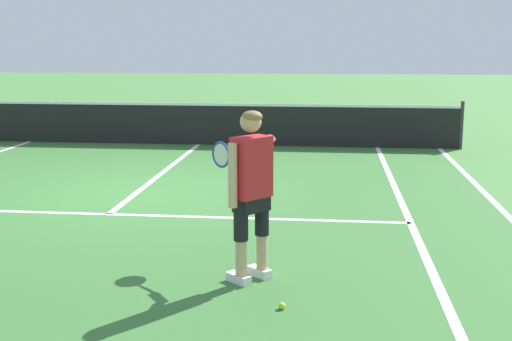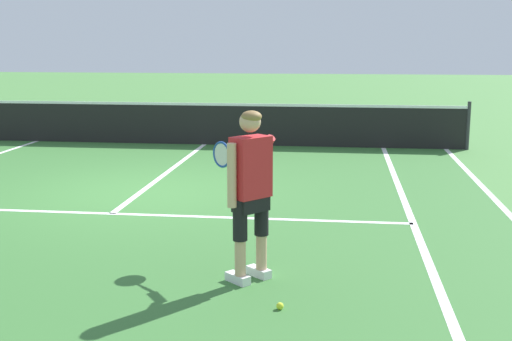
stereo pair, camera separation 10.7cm
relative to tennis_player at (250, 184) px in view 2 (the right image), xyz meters
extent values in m
plane|color=#477F3D|center=(-2.26, 3.74, -0.99)|extent=(80.00, 80.00, 0.00)
cube|color=#387033|center=(-2.26, 3.27, -0.99)|extent=(10.98, 11.33, 0.00)
cube|color=white|center=(-2.26, 2.33, -0.99)|extent=(8.23, 0.10, 0.01)
cube|color=white|center=(-2.26, 5.53, -0.99)|extent=(0.10, 6.40, 0.01)
cube|color=white|center=(1.86, 3.27, -0.99)|extent=(0.10, 10.93, 0.01)
cube|color=white|center=(3.23, 3.27, -0.99)|extent=(0.10, 10.93, 0.01)
cylinder|color=#333338|center=(3.68, 8.73, -0.45)|extent=(0.08, 0.08, 1.07)
cube|color=black|center=(-2.26, 8.73, -0.53)|extent=(11.84, 0.02, 0.91)
cube|color=white|center=(-2.26, 8.73, -0.05)|extent=(11.84, 0.03, 0.06)
cube|color=white|center=(-0.11, -0.10, -0.94)|extent=(0.28, 0.27, 0.09)
cube|color=white|center=(0.08, 0.11, -0.94)|extent=(0.28, 0.27, 0.09)
cylinder|color=tan|center=(-0.08, -0.13, -0.72)|extent=(0.11, 0.11, 0.36)
cylinder|color=black|center=(-0.08, -0.13, -0.33)|extent=(0.14, 0.14, 0.41)
cylinder|color=tan|center=(0.11, 0.08, -0.72)|extent=(0.11, 0.11, 0.36)
cylinder|color=black|center=(0.11, 0.08, -0.33)|extent=(0.14, 0.14, 0.41)
cube|color=black|center=(0.02, -0.02, -0.17)|extent=(0.37, 0.39, 0.20)
cube|color=red|center=(0.02, -0.02, 0.17)|extent=(0.42, 0.43, 0.60)
cylinder|color=tan|center=(-0.14, -0.20, 0.12)|extent=(0.09, 0.09, 0.62)
cylinder|color=red|center=(0.12, 0.23, 0.32)|extent=(0.26, 0.24, 0.29)
cylinder|color=tan|center=(-0.01, 0.40, 0.18)|extent=(0.27, 0.25, 0.14)
sphere|color=tan|center=(0.01, -0.02, 0.62)|extent=(0.21, 0.21, 0.21)
ellipsoid|color=olive|center=(0.02, -0.03, 0.67)|extent=(0.28, 0.28, 0.12)
cylinder|color=#232326|center=(-0.16, 0.56, 0.15)|extent=(0.17, 0.16, 0.03)
cylinder|color=#1E479E|center=(-0.28, 0.66, 0.15)|extent=(0.09, 0.08, 0.02)
torus|color=#1E479E|center=(-0.42, 0.78, 0.15)|extent=(0.24, 0.21, 0.30)
cylinder|color=silver|center=(-0.42, 0.78, 0.15)|extent=(0.19, 0.17, 0.25)
sphere|color=#CCE02D|center=(0.37, -0.72, -0.96)|extent=(0.07, 0.07, 0.07)
camera|label=1|loc=(0.76, -6.31, 1.37)|focal=46.56mm
camera|label=2|loc=(0.86, -6.30, 1.37)|focal=46.56mm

